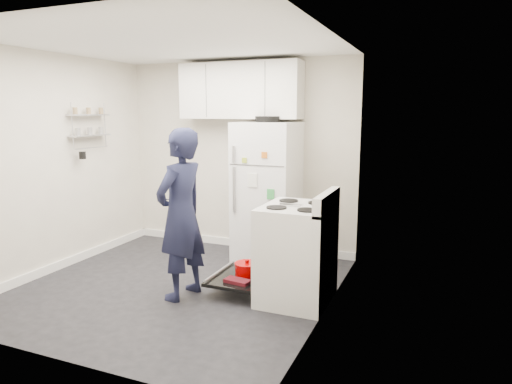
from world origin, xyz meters
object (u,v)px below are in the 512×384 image
at_px(electric_range, 296,254).
at_px(refrigerator, 267,191).
at_px(person, 181,214).
at_px(open_oven_door, 243,274).

relative_size(electric_range, refrigerator, 0.62).
bearing_deg(person, electric_range, 116.99).
relative_size(open_oven_door, refrigerator, 0.40).
relative_size(electric_range, open_oven_door, 1.54).
height_order(electric_range, refrigerator, refrigerator).
bearing_deg(electric_range, person, -161.93).
height_order(electric_range, open_oven_door, electric_range).
distance_m(refrigerator, person, 1.49).
xyz_separation_m(electric_range, person, (-1.07, -0.35, 0.38)).
bearing_deg(person, refrigerator, 175.43).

